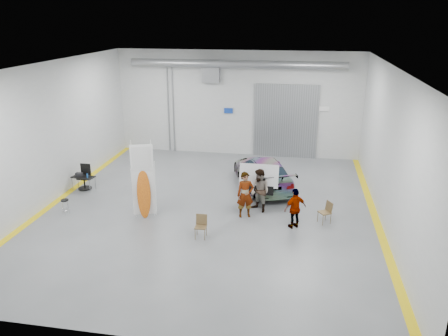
% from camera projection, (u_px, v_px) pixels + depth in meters
% --- Properties ---
extents(ground, '(16.00, 16.00, 0.00)m').
position_uv_depth(ground, '(209.00, 209.00, 18.58)').
color(ground, slate).
rests_on(ground, ground).
extents(room_shell, '(14.02, 16.18, 6.01)m').
position_uv_depth(room_shell, '(224.00, 105.00, 19.25)').
color(room_shell, '#B8BBBD').
rests_on(room_shell, ground).
extents(sedan_car, '(3.66, 5.32, 1.43)m').
position_uv_depth(sedan_car, '(263.00, 172.00, 20.89)').
color(sedan_car, silver).
rests_on(sedan_car, ground).
extents(person_a, '(0.81, 0.65, 1.92)m').
position_uv_depth(person_a, '(245.00, 195.00, 17.62)').
color(person_a, '#976A52').
rests_on(person_a, ground).
extents(person_b, '(1.13, 1.09, 1.84)m').
position_uv_depth(person_b, '(260.00, 191.00, 18.14)').
color(person_b, slate).
rests_on(person_b, ground).
extents(person_c, '(1.00, 0.85, 1.63)m').
position_uv_depth(person_c, '(295.00, 208.00, 16.74)').
color(person_c, olive).
rests_on(person_c, ground).
extents(surfboard_display, '(0.90, 0.43, 3.27)m').
position_uv_depth(surfboard_display, '(142.00, 187.00, 17.46)').
color(surfboard_display, white).
rests_on(surfboard_display, ground).
extents(folding_chair_near, '(0.43, 0.44, 0.87)m').
position_uv_depth(folding_chair_near, '(201.00, 231.00, 16.14)').
color(folding_chair_near, brown).
rests_on(folding_chair_near, ground).
extents(folding_chair_far, '(0.56, 0.68, 0.88)m').
position_uv_depth(folding_chair_far, '(324.00, 216.00, 17.30)').
color(folding_chair_far, brown).
rests_on(folding_chair_far, ground).
extents(shop_stool, '(0.33, 0.33, 0.64)m').
position_uv_depth(shop_stool, '(65.00, 207.00, 18.06)').
color(shop_stool, black).
rests_on(shop_stool, ground).
extents(work_table, '(1.13, 0.69, 0.86)m').
position_uv_depth(work_table, '(82.00, 177.00, 20.45)').
color(work_table, gray).
rests_on(work_table, ground).
extents(office_chair, '(0.62, 0.62, 1.17)m').
position_uv_depth(office_chair, '(85.00, 178.00, 20.65)').
color(office_chair, black).
rests_on(office_chair, ground).
extents(trunk_lid, '(1.67, 1.01, 0.04)m').
position_uv_depth(trunk_lid, '(259.00, 173.00, 18.59)').
color(trunk_lid, silver).
rests_on(trunk_lid, sedan_car).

